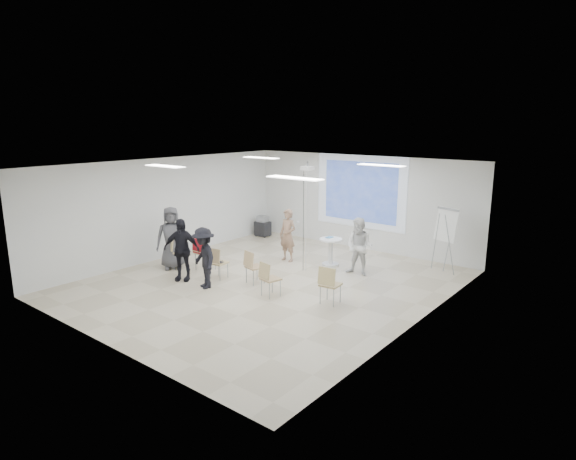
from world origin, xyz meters
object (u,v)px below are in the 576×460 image
Objects in this scene: audience_outer at (172,234)px; player_left at (288,232)px; audience_mid at (204,254)px; chair_far_left at (175,248)px; chair_left_inner at (217,261)px; chair_right_inner at (268,276)px; laptop at (219,261)px; chair_center at (253,265)px; flipchart_easel at (446,225)px; player_right at (360,244)px; chair_left_mid at (202,250)px; av_cart at (263,227)px; pedestal_table at (331,250)px; chair_right_far at (329,282)px; audience_left at (181,245)px.

player_left is at bearing 0.22° from audience_outer.
chair_far_left is at bearing -175.08° from audience_mid.
chair_right_inner is (1.90, -0.15, -0.00)m from chair_left_inner.
player_left is 2.44m from laptop.
flipchart_easel is (3.41, 3.98, 0.80)m from chair_center.
player_right reaches higher than chair_left_mid.
chair_far_left is 0.97× the size of chair_left_mid.
chair_left_inner is 1.75m from audience_outer.
chair_center reaches higher than av_cart.
player_right is 2.40m from flipchart_easel.
av_cart is at bearing 139.10° from audience_mid.
chair_left_mid is at bearing 156.61° from chair_left_inner.
audience_outer is (-1.67, -0.12, 0.48)m from chair_left_inner.
audience_outer is at bearing -126.94° from player_left.
flipchart_easel reaches higher than player_right.
player_left reaches higher than chair_left_inner.
laptop is at bearing -8.23° from chair_left_mid.
player_right reaches higher than chair_center.
pedestal_table is 1.19m from player_right.
chair_left_mid reaches higher than chair_right_inner.
chair_center is (2.64, 0.36, -0.07)m from chair_far_left.
flipchart_easel is at bearing 26.95° from pedestal_table.
player_left reaches higher than chair_far_left.
chair_right_far reaches higher than chair_left_inner.
player_right is 0.97× the size of flipchart_easel.
chair_left_mid reaches higher than chair_left_inner.
av_cart is (-2.66, 1.89, -0.54)m from player_left.
audience_mid reaches higher than laptop.
flipchart_easel reaches higher than chair_left_inner.
chair_left_mid reaches higher than chair_center.
audience_outer is 1.10× the size of flipchart_easel.
chair_left_inner is at bearing 88.61° from laptop.
pedestal_table is at bearing 90.98° from audience_mid.
chair_far_left is 1.15× the size of chair_left_inner.
pedestal_table is at bearing 160.90° from player_right.
player_left is 3.31m from av_cart.
av_cart is (-4.17, 4.50, -0.16)m from chair_right_inner.
chair_center is 1.16× the size of av_cart.
av_cart is at bearing 77.74° from audience_left.
chair_far_left is (-2.04, -2.52, -0.30)m from player_left.
chair_far_left is 0.87m from chair_left_mid.
chair_center is at bearing -72.94° from player_left.
player_left is at bearing -161.73° from pedestal_table.
chair_left_mid is 1.35× the size of av_cart.
chair_center is (0.98, 0.30, 0.01)m from chair_left_inner.
chair_far_left reaches higher than chair_left_inner.
player_right is 0.92× the size of audience_left.
chair_right_inner reaches higher than laptop.
flipchart_easel reaches higher than audience_mid.
chair_left_inner reaches higher than pedestal_table.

